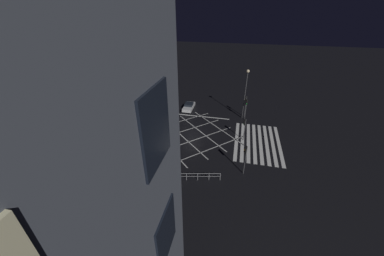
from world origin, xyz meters
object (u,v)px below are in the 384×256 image
Objects in this scene: traffic_light_se_main at (246,105)px; street_lamp_west at (96,149)px; waiting_car at (189,106)px; traffic_light_nw_cross at (125,139)px; street_lamp_far at (126,114)px; street_lamp_east at (246,84)px; traffic_light_se_cross at (245,102)px; street_tree_near at (77,145)px; traffic_light_median_south at (244,125)px; traffic_light_sw_cross at (245,155)px.

street_lamp_west is (-22.77, 13.48, 4.20)m from traffic_light_se_main.
traffic_light_nw_cross is at bearing -14.28° from waiting_car.
street_lamp_far is 2.35× the size of waiting_car.
waiting_car is at bearing 81.50° from street_lamp_east.
traffic_light_nw_cross is at bearing 59.19° from street_lamp_far.
street_tree_near is at bearing 46.26° from traffic_light_se_cross.
street_lamp_west is 2.35× the size of waiting_car.
street_lamp_far reaches higher than traffic_light_se_main.
street_lamp_east reaches higher than traffic_light_se_cross.
traffic_light_se_main is at bearing -140.88° from street_lamp_east.
traffic_light_se_cross is 0.69× the size of street_tree_near.
street_lamp_west reaches higher than traffic_light_se_cross.
street_lamp_east reaches higher than traffic_light_median_south.
street_lamp_far is at bearing 50.47° from traffic_light_se_cross.
traffic_light_nw_cross is (-0.20, 15.38, 0.03)m from traffic_light_sw_cross.
street_lamp_east is 27.26m from street_tree_near.
street_lamp_west reaches higher than traffic_light_nw_cross.
traffic_light_sw_cross is 0.41× the size of street_lamp_far.
street_lamp_west is 7.62m from street_tree_near.
traffic_light_sw_cross is at bearing -59.69° from street_lamp_west.
street_tree_near is at bearing 120.74° from street_lamp_far.
traffic_light_median_south is at bearing -88.85° from traffic_light_sw_cross.
traffic_light_se_main is at bearing -90.13° from traffic_light_sw_cross.
street_lamp_east is (0.57, 0.46, 3.63)m from traffic_light_se_main.
traffic_light_median_south is 0.88× the size of traffic_light_sw_cross.
traffic_light_sw_cross is 14.78m from street_lamp_far.
traffic_light_se_main is 26.79m from street_lamp_west.
traffic_light_se_cross is (16.22, -15.24, -0.01)m from traffic_light_nw_cross.
waiting_car is (17.99, -3.15, -6.50)m from street_lamp_far.
street_lamp_far reaches higher than traffic_light_nw_cross.
traffic_light_nw_cross is 22.26m from traffic_light_se_cross.
traffic_light_nw_cross is 1.00× the size of traffic_light_se_cross.
traffic_light_nw_cross is 17.96m from waiting_car.
traffic_light_se_main is 0.44× the size of street_lamp_east.
street_lamp_east is 12.18m from waiting_car.
traffic_light_se_main is 11.45m from waiting_car.
traffic_light_median_south is at bearing -58.18° from street_tree_near.
street_lamp_east is at bearing 81.50° from waiting_car.
traffic_light_se_cross is at bearing -27.60° from street_lamp_east.
traffic_light_median_south is 0.40× the size of street_lamp_east.
traffic_light_median_south is 22.61m from street_tree_near.
traffic_light_sw_cross is 0.99× the size of traffic_light_nw_cross.
traffic_light_nw_cross is 0.97× the size of waiting_car.
waiting_car is at bearing -9.93° from street_lamp_far.
street_lamp_west is at bearing -75.81° from traffic_light_nw_cross.
traffic_light_se_main reaches higher than traffic_light_median_south.
traffic_light_se_main is at bearing -41.81° from street_lamp_far.
traffic_light_sw_cross reaches higher than traffic_light_se_main.
traffic_light_se_cross is at bearing -43.74° from street_tree_near.
street_tree_near reaches higher than traffic_light_se_main.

